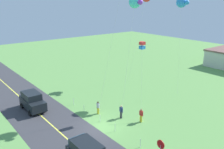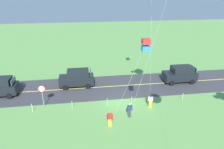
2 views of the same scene
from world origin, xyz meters
name	(u,v)px [view 2 (image 2 of 2)]	position (x,y,z in m)	size (l,w,h in m)	color
ground_plane	(122,102)	(0.00, 0.00, -0.05)	(120.00, 120.00, 0.10)	#60994C
asphalt_road	(116,86)	(0.00, -4.00, 0.00)	(120.00, 7.00, 0.00)	#38383D
road_centre_stripe	(116,86)	(0.00, -4.00, 0.01)	(120.00, 0.16, 0.00)	#E5E04C
car_suv_foreground	(77,78)	(5.00, -4.73, 1.15)	(4.40, 2.12, 2.24)	black
car_parked_west_near	(180,74)	(-8.82, -4.07, 1.15)	(4.40, 2.12, 2.24)	black
stop_sign	(42,92)	(8.54, -0.10, 1.80)	(0.76, 0.08, 2.56)	gray
person_adult_near	(150,100)	(-2.78, 1.69, 0.86)	(0.58, 0.22, 1.60)	yellow
person_adult_companion	(130,110)	(-0.19, 3.14, 0.86)	(0.58, 0.22, 1.60)	#3F3F47
person_child_watcher	(110,118)	(1.94, 4.29, 0.86)	(0.58, 0.22, 1.60)	yellow
kite_yellow_high	(146,45)	(-0.35, 6.37, 8.18)	(2.59, 2.38, 8.64)	silver
fence_post_0	(183,97)	(-6.96, 0.70, 0.45)	(0.05, 0.05, 0.90)	silver
fence_post_1	(161,98)	(-4.41, 0.70, 0.45)	(0.05, 0.05, 0.90)	silver
fence_post_2	(132,100)	(-0.99, 0.70, 0.45)	(0.05, 0.05, 0.90)	silver
fence_post_3	(107,102)	(1.74, 0.70, 0.45)	(0.05, 0.05, 0.90)	silver
fence_post_4	(72,105)	(5.50, 0.70, 0.45)	(0.05, 0.05, 0.90)	silver
fence_post_5	(32,108)	(9.58, 0.70, 0.45)	(0.05, 0.05, 0.90)	silver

